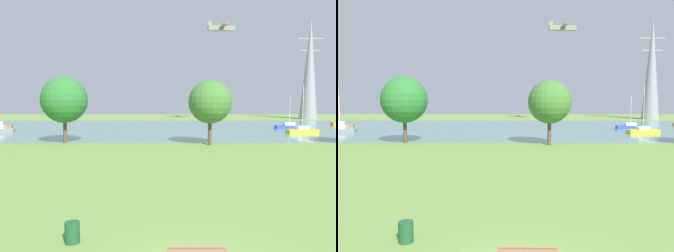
{
  "view_description": "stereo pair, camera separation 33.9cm",
  "coord_description": "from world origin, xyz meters",
  "views": [
    {
      "loc": [
        -0.86,
        -9.43,
        5.44
      ],
      "look_at": [
        -0.91,
        19.38,
        3.0
      ],
      "focal_mm": 35.25,
      "sensor_mm": 36.0,
      "label": 1
    },
    {
      "loc": [
        -0.52,
        -9.42,
        5.44
      ],
      "look_at": [
        -0.91,
        19.38,
        3.0
      ],
      "focal_mm": 35.25,
      "sensor_mm": 36.0,
      "label": 2
    }
  ],
  "objects": [
    {
      "name": "sailboat_brown",
      "position": [
        -31.96,
        50.49,
        0.47
      ],
      "size": [
        5.03,
        2.96,
        7.56
      ],
      "color": "brown",
      "rests_on": "water_surface"
    },
    {
      "name": "light_aircraft",
      "position": [
        11.59,
        69.27,
        21.81
      ],
      "size": [
        6.49,
        8.47,
        2.1
      ],
      "color": "gray"
    },
    {
      "name": "sailboat_gray",
      "position": [
        -27.65,
        42.42,
        0.45
      ],
      "size": [
        4.9,
        1.87,
        5.8
      ],
      "color": "gray",
      "rests_on": "water_surface"
    },
    {
      "name": "tree_mid_shore",
      "position": [
        4.0,
        28.71,
        4.98
      ],
      "size": [
        5.01,
        5.01,
        7.51
      ],
      "color": "brown",
      "rests_on": "ground"
    },
    {
      "name": "water_surface",
      "position": [
        0.0,
        50.0,
        0.01
      ],
      "size": [
        140.0,
        40.0,
        0.02
      ],
      "primitive_type": "cube",
      "color": "slate",
      "rests_on": "ground"
    },
    {
      "name": "tree_west_far",
      "position": [
        -13.27,
        30.06,
        5.22
      ],
      "size": [
        5.54,
        5.54,
        8.01
      ],
      "color": "brown",
      "rests_on": "ground"
    },
    {
      "name": "ground_plane",
      "position": [
        0.0,
        22.0,
        0.0
      ],
      "size": [
        160.0,
        160.0,
        0.0
      ],
      "primitive_type": "plane",
      "color": "olive"
    },
    {
      "name": "sailboat_blue",
      "position": [
        20.66,
        48.77,
        0.45
      ],
      "size": [
        4.88,
        1.79,
        5.97
      ],
      "color": "blue",
      "rests_on": "water_surface"
    },
    {
      "name": "litter_bin",
      "position": [
        -4.47,
        2.58,
        0.4
      ],
      "size": [
        0.56,
        0.56,
        0.8
      ],
      "primitive_type": "cylinder",
      "color": "#1E512D",
      "rests_on": "ground"
    },
    {
      "name": "electricity_pylon",
      "position": [
        35.51,
        76.04,
        12.86
      ],
      "size": [
        6.4,
        4.4,
        25.69
      ],
      "color": "gray",
      "rests_on": "ground"
    },
    {
      "name": "sailboat_yellow",
      "position": [
        19.9,
        41.27,
        0.47
      ],
      "size": [
        4.96,
        2.12,
        7.55
      ],
      "color": "yellow",
      "rests_on": "water_surface"
    }
  ]
}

